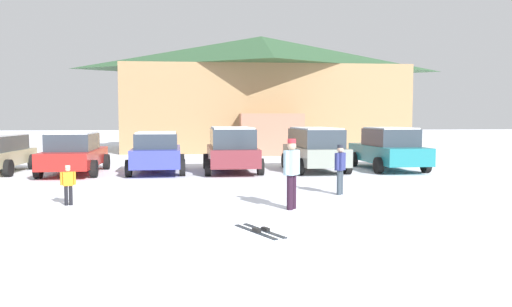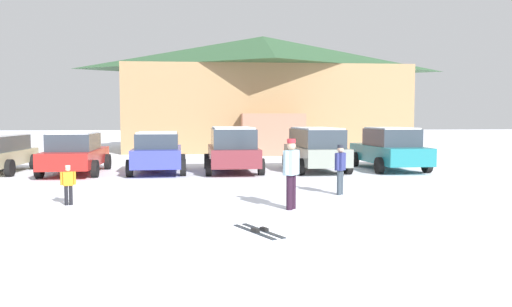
% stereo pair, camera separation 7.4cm
% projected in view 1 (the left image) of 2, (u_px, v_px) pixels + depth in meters
% --- Properties ---
extents(ground, '(160.00, 160.00, 0.00)m').
position_uv_depth(ground, '(257.00, 249.00, 8.22)').
color(ground, white).
extents(ski_lodge, '(18.24, 11.73, 7.72)m').
position_uv_depth(ski_lodge, '(261.00, 92.00, 34.26)').
color(ski_lodge, '#9D7A51').
rests_on(ski_lodge, ground).
extents(parked_red_sedan, '(2.32, 4.79, 1.62)m').
position_uv_depth(parked_red_sedan, '(74.00, 153.00, 19.18)').
color(parked_red_sedan, red).
rests_on(parked_red_sedan, ground).
extents(parked_blue_hatchback, '(2.36, 4.28, 1.62)m').
position_uv_depth(parked_blue_hatchback, '(157.00, 152.00, 19.50)').
color(parked_blue_hatchback, '#353DA6').
rests_on(parked_blue_hatchback, ground).
extents(parked_maroon_van, '(2.31, 4.45, 1.79)m').
position_uv_depth(parked_maroon_van, '(232.00, 148.00, 19.87)').
color(parked_maroon_van, maroon).
rests_on(parked_maroon_van, ground).
extents(parked_grey_wagon, '(2.28, 4.46, 1.77)m').
position_uv_depth(parked_grey_wagon, '(315.00, 148.00, 20.19)').
color(parked_grey_wagon, gray).
rests_on(parked_grey_wagon, ground).
extents(parked_teal_hatchback, '(2.35, 4.79, 1.76)m').
position_uv_depth(parked_teal_hatchback, '(388.00, 149.00, 20.74)').
color(parked_teal_hatchback, '#1D757F').
rests_on(parked_teal_hatchback, ground).
extents(skier_child_in_orange_jacket, '(0.35, 0.20, 0.99)m').
position_uv_depth(skier_child_in_orange_jacket, '(68.00, 183.00, 12.29)').
color(skier_child_in_orange_jacket, black).
rests_on(skier_child_in_orange_jacket, ground).
extents(skier_teen_in_navy_coat, '(0.36, 0.44, 1.41)m').
position_uv_depth(skier_teen_in_navy_coat, '(340.00, 166.00, 13.99)').
color(skier_teen_in_navy_coat, '#343F4A').
rests_on(skier_teen_in_navy_coat, ground).
extents(skier_adult_in_blue_parka, '(0.42, 0.53, 1.67)m').
position_uv_depth(skier_adult_in_blue_parka, '(292.00, 170.00, 11.73)').
color(skier_adult_in_blue_parka, black).
rests_on(skier_adult_in_blue_parka, ground).
extents(pair_of_skis, '(0.90, 1.40, 0.08)m').
position_uv_depth(pair_of_skis, '(260.00, 231.00, 9.44)').
color(pair_of_skis, '#222931').
rests_on(pair_of_skis, ground).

